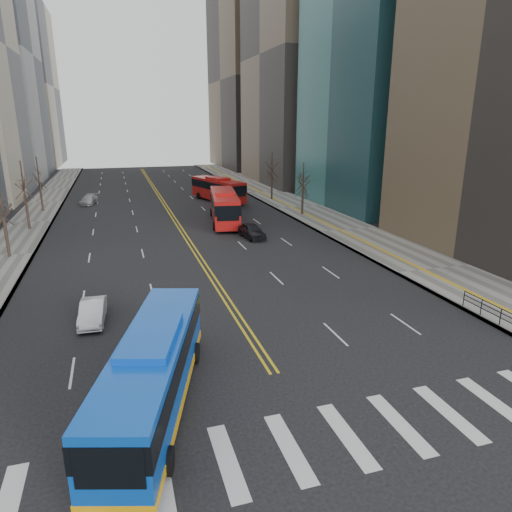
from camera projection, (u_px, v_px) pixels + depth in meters
ground at (318, 441)px, 17.24m from camera, size 220.00×220.00×0.00m
sidewalk_right at (298, 207)px, 63.36m from camera, size 7.00×130.00×0.15m
sidewalk_left at (31, 222)px, 53.79m from camera, size 5.00×130.00×0.15m
crosswalk at (318, 441)px, 17.24m from camera, size 26.70×4.00×0.01m
centerline at (163, 202)px, 67.62m from camera, size 0.55×100.00×0.01m
office_towers at (146, 40)px, 73.17m from camera, size 83.00×134.00×58.00m
pedestrian_railing at (501, 314)px, 26.53m from camera, size 0.06×6.06×1.02m
street_trees at (109, 191)px, 45.47m from camera, size 35.20×47.20×7.60m
blue_bus at (153, 369)px, 18.79m from camera, size 5.84×12.03×3.44m
red_bus_near at (224, 205)px, 53.46m from camera, size 4.76×12.41×3.82m
red_bus_far at (218, 188)px, 67.55m from camera, size 6.15×11.58×3.59m
car_white at (93, 312)px, 27.27m from camera, size 1.63×4.02×1.30m
car_dark_mid at (252, 231)px, 46.82m from camera, size 2.21×4.53×1.49m
car_silver at (89, 200)px, 65.65m from camera, size 2.78×4.78×1.30m
car_dark_far at (202, 178)px, 90.90m from camera, size 3.00×4.82×1.24m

